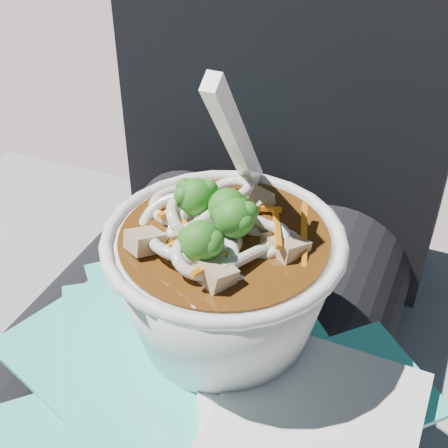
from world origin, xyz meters
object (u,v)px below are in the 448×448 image
at_px(lap, 170,401).
at_px(plastic_bag, 188,364).
at_px(udon_bowl, 223,273).
at_px(person_body, 214,305).

bearing_deg(lap, plastic_bag, -35.31).
relative_size(lap, udon_bowl, 2.36).
distance_m(plastic_bag, udon_bowl, 0.08).
xyz_separation_m(person_body, plastic_bag, (0.03, -0.11, 0.06)).
relative_size(plastic_bag, udon_bowl, 1.93).
distance_m(lap, plastic_bag, 0.09).
bearing_deg(lap, person_body, 90.00).
distance_m(lap, person_body, 0.10).
bearing_deg(udon_bowl, lap, -168.56).
bearing_deg(person_body, udon_bowl, -61.47).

